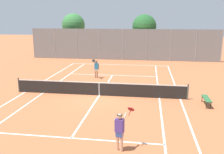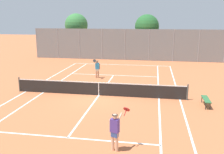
# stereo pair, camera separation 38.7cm
# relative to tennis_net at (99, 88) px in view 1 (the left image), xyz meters

# --- Properties ---
(ground_plane) EXTENTS (120.00, 120.00, 0.00)m
(ground_plane) POSITION_rel_tennis_net_xyz_m (0.00, 0.00, -0.51)
(ground_plane) COLOR #BC663D
(court_line_markings) EXTENTS (11.10, 23.90, 0.01)m
(court_line_markings) POSITION_rel_tennis_net_xyz_m (0.00, 0.00, -0.51)
(court_line_markings) COLOR white
(court_line_markings) RESTS_ON ground
(tennis_net) EXTENTS (12.00, 0.10, 1.07)m
(tennis_net) POSITION_rel_tennis_net_xyz_m (0.00, 0.00, 0.00)
(tennis_net) COLOR #474C47
(tennis_net) RESTS_ON ground
(player_near_side) EXTENTS (0.83, 0.70, 1.77)m
(player_near_side) POSITION_rel_tennis_net_xyz_m (2.28, -7.14, 0.42)
(player_near_side) COLOR #D8A884
(player_near_side) RESTS_ON ground
(player_far_left) EXTENTS (0.51, 0.86, 1.77)m
(player_far_left) POSITION_rel_tennis_net_xyz_m (-1.28, 5.10, 0.42)
(player_far_left) COLOR tan
(player_far_left) RESTS_ON ground
(loose_tennis_ball_1) EXTENTS (0.07, 0.07, 0.07)m
(loose_tennis_ball_1) POSITION_rel_tennis_net_xyz_m (3.77, 8.07, -0.48)
(loose_tennis_ball_1) COLOR #D1DB33
(loose_tennis_ball_1) RESTS_ON ground
(courtside_bench) EXTENTS (0.36, 1.50, 0.47)m
(courtside_bench) POSITION_rel_tennis_net_xyz_m (6.94, -0.97, -0.10)
(courtside_bench) COLOR #2D6638
(courtside_bench) RESTS_ON ground
(back_fence) EXTENTS (24.13, 0.08, 3.95)m
(back_fence) POSITION_rel_tennis_net_xyz_m (0.00, 15.37, 1.47)
(back_fence) COLOR gray
(back_fence) RESTS_ON ground
(tree_behind_left) EXTENTS (3.23, 3.23, 5.91)m
(tree_behind_left) POSITION_rel_tennis_net_xyz_m (-7.44, 18.57, 3.68)
(tree_behind_left) COLOR brown
(tree_behind_left) RESTS_ON ground
(tree_behind_right) EXTENTS (3.11, 3.11, 5.75)m
(tree_behind_right) POSITION_rel_tennis_net_xyz_m (2.54, 17.02, 3.60)
(tree_behind_right) COLOR brown
(tree_behind_right) RESTS_ON ground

